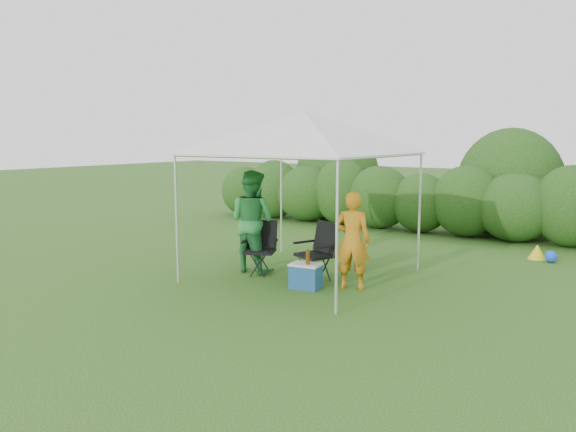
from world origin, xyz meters
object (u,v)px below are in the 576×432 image
Objects in this scene: canopy at (303,133)px; man at (352,240)px; chair_right at (319,248)px; chair_left at (261,244)px; woman at (252,221)px; cooler at (306,276)px.

canopy is 1.98× the size of man.
canopy is 3.14× the size of chair_right.
woman is (-0.21, 0.03, 0.38)m from chair_left.
man is (1.82, -0.03, 0.26)m from chair_left.
chair_right reaches higher than chair_left.
woman is (-1.32, -0.12, 0.35)m from chair_right.
chair_right is at bearing -16.79° from chair_left.
canopy is 1.84m from woman.
woman reaches higher than cooler.
chair_right is (0.36, -0.06, -1.90)m from canopy.
cooler is (1.20, -0.41, -0.32)m from chair_left.
chair_left is 1.84m from man.
chair_right reaches higher than cooler.
chair_left is at bearing -150.34° from chair_right.
chair_right is 0.54× the size of woman.
canopy is at bearing -29.31° from man.
chair_left is at bearing -17.59° from man.
chair_left is at bearing 172.61° from woman.
woman is at bearing 154.34° from cooler.
cooler is at bearing 163.75° from woman.
canopy is at bearing -8.84° from chair_left.
canopy is 1.94m from chair_right.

